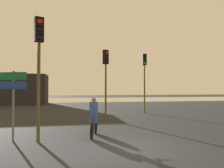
# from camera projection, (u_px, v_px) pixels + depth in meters

# --- Properties ---
(ground_plane) EXTENTS (120.00, 120.00, 0.00)m
(ground_plane) POSITION_uv_depth(u_px,v_px,m) (126.00, 149.00, 6.99)
(ground_plane) COLOR black
(water_strip) EXTENTS (80.00, 16.00, 0.01)m
(water_strip) POSITION_uv_depth(u_px,v_px,m) (80.00, 100.00, 38.86)
(water_strip) COLOR #9E937F
(water_strip) RESTS_ON ground
(distant_building) EXTENTS (8.01, 4.00, 3.76)m
(distant_building) POSITION_uv_depth(u_px,v_px,m) (14.00, 89.00, 27.43)
(distant_building) COLOR black
(distant_building) RESTS_ON ground
(traffic_light_near_left) EXTENTS (0.38, 0.40, 4.55)m
(traffic_light_near_left) POSITION_uv_depth(u_px,v_px,m) (39.00, 55.00, 7.94)
(traffic_light_near_left) COLOR #4C4719
(traffic_light_near_left) RESTS_ON ground
(traffic_light_far_right) EXTENTS (0.32, 0.34, 4.73)m
(traffic_light_far_right) POSITION_uv_depth(u_px,v_px,m) (144.00, 72.00, 17.39)
(traffic_light_far_right) COLOR #4C4719
(traffic_light_far_right) RESTS_ON ground
(traffic_light_center) EXTENTS (0.40, 0.42, 4.39)m
(traffic_light_center) POSITION_uv_depth(u_px,v_px,m) (106.00, 71.00, 13.74)
(traffic_light_center) COLOR #4C4719
(traffic_light_center) RESTS_ON ground
(direction_sign_post) EXTENTS (1.04, 0.42, 2.60)m
(direction_sign_post) POSITION_uv_depth(u_px,v_px,m) (13.00, 93.00, 8.05)
(direction_sign_post) COLOR slate
(direction_sign_post) RESTS_ON ground
(cyclist) EXTENTS (0.59, 1.66, 1.62)m
(cyclist) POSITION_uv_depth(u_px,v_px,m) (94.00, 117.00, 8.72)
(cyclist) COLOR black
(cyclist) RESTS_ON ground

